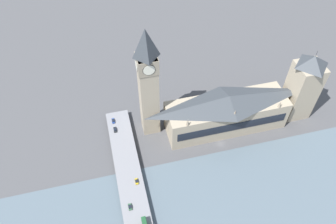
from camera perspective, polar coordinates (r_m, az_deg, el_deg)
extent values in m
plane|color=#4C4C4F|center=(226.19, 9.11, -5.56)|extent=(600.00, 600.00, 0.00)
cube|color=slate|center=(208.39, 12.87, -13.81)|extent=(65.14, 360.00, 0.30)
cube|color=tan|center=(228.24, 10.03, -0.50)|extent=(24.04, 82.26, 22.87)
cube|color=black|center=(220.45, 11.19, -2.61)|extent=(0.40, 75.68, 6.86)
pyramid|color=#3D4247|center=(217.47, 10.54, 2.08)|extent=(23.56, 80.61, 6.84)
cone|color=gray|center=(224.48, 18.92, 1.28)|extent=(2.20, 2.20, 5.00)
cone|color=gray|center=(211.53, 11.57, -0.18)|extent=(2.20, 2.20, 5.00)
cone|color=gray|center=(202.62, 3.43, -1.80)|extent=(2.20, 2.20, 5.00)
cube|color=tan|center=(208.88, -3.35, 2.81)|extent=(11.41, 11.41, 63.71)
cube|color=gray|center=(190.80, -3.71, 8.44)|extent=(12.09, 12.09, 10.27)
cylinder|color=black|center=(186.37, -3.34, 7.33)|extent=(0.50, 7.44, 7.44)
cylinder|color=silver|center=(186.28, -3.33, 7.30)|extent=(0.62, 6.89, 6.89)
cylinder|color=black|center=(195.29, -4.06, 9.51)|extent=(0.50, 7.44, 7.44)
cylinder|color=silver|center=(195.39, -4.07, 9.53)|extent=(0.62, 6.89, 6.89)
cylinder|color=black|center=(191.62, -1.97, 8.73)|extent=(7.44, 0.50, 7.44)
cylinder|color=silver|center=(191.64, -1.93, 8.74)|extent=(6.89, 0.62, 6.89)
cylinder|color=black|center=(190.15, -5.46, 8.15)|extent=(7.44, 0.50, 7.44)
cylinder|color=silver|center=(190.14, -5.49, 8.14)|extent=(6.89, 0.62, 6.89)
pyramid|color=#383D42|center=(182.01, -3.93, 11.89)|extent=(11.64, 11.64, 18.25)
cube|color=tan|center=(243.96, 22.16, 3.50)|extent=(17.18, 17.18, 44.18)
pyramid|color=#3D4247|center=(227.96, 24.02, 8.11)|extent=(17.18, 17.18, 7.73)
cylinder|color=#333338|center=(224.60, 24.48, 9.24)|extent=(0.30, 0.30, 4.00)
cube|color=slate|center=(196.09, -5.35, -17.96)|extent=(3.00, 13.36, 3.27)
cube|color=slate|center=(225.39, -8.00, -4.93)|extent=(3.00, 13.36, 3.27)
cube|color=gray|center=(194.05, -5.40, -17.69)|extent=(162.28, 15.72, 1.20)
cylinder|color=black|center=(191.63, -3.89, -18.30)|extent=(1.00, 0.28, 1.00)
cylinder|color=black|center=(191.57, -4.59, -18.43)|extent=(1.00, 0.28, 1.00)
cube|color=navy|center=(232.87, -9.51, -1.54)|extent=(4.63, 1.80, 0.56)
cube|color=black|center=(232.37, -9.53, -1.48)|extent=(2.41, 1.62, 0.52)
cylinder|color=black|center=(234.25, -9.37, -1.19)|extent=(0.62, 0.22, 0.62)
cylinder|color=black|center=(234.26, -9.76, -1.27)|extent=(0.62, 0.22, 0.62)
cylinder|color=black|center=(231.78, -9.25, -1.88)|extent=(0.62, 0.22, 0.62)
cylinder|color=black|center=(231.79, -9.64, -1.95)|extent=(0.62, 0.22, 0.62)
cube|color=black|center=(227.51, -9.20, -3.07)|extent=(4.64, 1.87, 0.61)
cube|color=black|center=(226.96, -9.22, -3.01)|extent=(2.41, 1.68, 0.60)
cylinder|color=black|center=(228.90, -9.05, -2.71)|extent=(0.60, 0.22, 0.60)
cylinder|color=black|center=(228.90, -9.47, -2.79)|extent=(0.60, 0.22, 0.60)
cylinder|color=black|center=(226.48, -8.92, -3.44)|extent=(0.60, 0.22, 0.60)
cylinder|color=black|center=(226.48, -9.34, -3.51)|extent=(0.60, 0.22, 0.60)
cube|color=gold|center=(202.94, -5.50, -11.94)|extent=(4.08, 1.75, 0.67)
cube|color=black|center=(202.37, -5.50, -11.89)|extent=(2.12, 1.57, 0.50)
cylinder|color=black|center=(203.98, -5.35, -11.56)|extent=(0.64, 0.22, 0.64)
cylinder|color=black|center=(203.93, -5.80, -11.64)|extent=(0.64, 0.22, 0.64)
cylinder|color=black|center=(202.38, -5.19, -12.32)|extent=(0.64, 0.22, 0.64)
cylinder|color=black|center=(202.33, -5.63, -12.40)|extent=(0.64, 0.22, 0.64)
cube|color=#2D5638|center=(195.61, -6.64, -16.10)|extent=(3.98, 1.84, 0.67)
cube|color=black|center=(195.01, -6.65, -16.06)|extent=(2.07, 1.66, 0.55)
cylinder|color=black|center=(196.48, -6.46, -15.70)|extent=(0.72, 0.22, 0.72)
cylinder|color=black|center=(196.48, -6.96, -15.79)|extent=(0.72, 0.22, 0.72)
cylinder|color=black|center=(195.16, -6.31, -16.47)|extent=(0.72, 0.22, 0.72)
cylinder|color=black|center=(195.17, -6.81, -16.56)|extent=(0.72, 0.22, 0.72)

